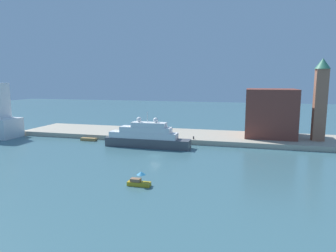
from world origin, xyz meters
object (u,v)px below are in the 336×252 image
Objects in this scene: large_yacht at (146,137)px; harbor_building at (270,113)px; work_barge at (89,139)px; bell_tower at (320,97)px; parked_car at (141,133)px; mooring_bollard at (194,138)px; person_figure at (160,131)px; small_motorboat at (139,181)px.

harbor_building is (35.47, 19.65, 6.15)m from large_yacht.
work_barge is 72.57m from bell_tower.
mooring_bollard is (18.24, -3.14, -0.16)m from parked_car.
harbor_building is at bearing 12.14° from parked_car.
harbor_building is 9.44× the size of person_figure.
harbor_building reaches higher than small_motorboat.
bell_tower is 5.65× the size of parked_car.
parked_car is 18.51m from mooring_bollard.
work_barge is at bearing -153.62° from person_figure.
harbor_building reaches higher than mooring_bollard.
person_figure is 14.46m from mooring_bollard.
small_motorboat is at bearing -116.85° from harbor_building.
small_motorboat is at bearing -129.87° from bell_tower.
harbor_building is 3.69× the size of parked_car.
work_barge is 23.61m from person_figure.
work_barge is at bearing -173.81° from mooring_bollard.
person_figure is at bearing 90.41° from large_yacht.
person_figure is at bearing -178.60° from bell_tower.
bell_tower reaches higher than mooring_bollard.
bell_tower is at bearing 17.72° from large_yacht.
work_barge is at bearing 130.67° from small_motorboat.
harbor_building is at bearing 15.43° from work_barge.
mooring_bollard is at bearing -152.31° from harbor_building.
parked_car is (-15.06, 42.52, 1.19)m from small_motorboat.
bell_tower is 14.44× the size of person_figure.
bell_tower reaches higher than large_yacht.
bell_tower is 50.65m from person_figure.
parked_car is (-54.61, -4.85, -12.41)m from bell_tower.
bell_tower is 56.21m from parked_car.
mooring_bollard is at bearing -9.78° from parked_car.
small_motorboat is 39.51m from mooring_bollard.
mooring_bollard is at bearing -28.00° from person_figure.
bell_tower is (13.56, -3.98, 5.42)m from harbor_building.
bell_tower reaches higher than small_motorboat.
person_figure reaches higher than parked_car.
large_yacht is 14.48m from person_figure.
bell_tower is at bearing 1.40° from person_figure.
small_motorboat is 0.83× the size of work_barge.
bell_tower is at bearing 5.07° from parked_car.
bell_tower is (70.23, 11.66, 14.08)m from work_barge.
person_figure is (-0.10, 14.47, -0.67)m from large_yacht.
bell_tower is at bearing 9.43° from work_barge.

